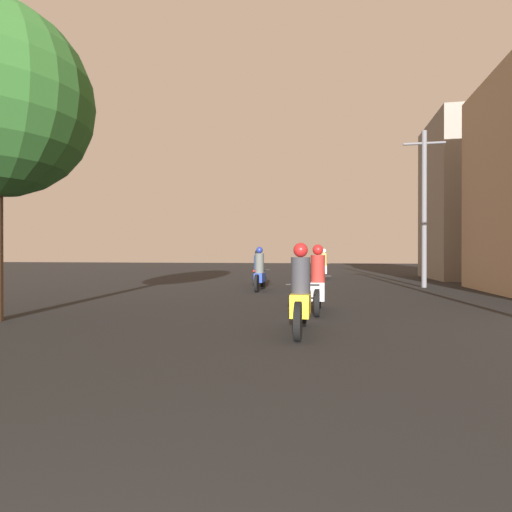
# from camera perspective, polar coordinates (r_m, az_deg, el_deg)

# --- Properties ---
(motorcycle_yellow) EXTENTS (0.60, 1.90, 1.51)m
(motorcycle_yellow) POSITION_cam_1_polar(r_m,az_deg,el_deg) (6.74, 6.42, -5.85)
(motorcycle_yellow) COLOR black
(motorcycle_yellow) RESTS_ON ground_plane
(motorcycle_silver) EXTENTS (0.60, 2.03, 1.54)m
(motorcycle_silver) POSITION_cam_1_polar(r_m,az_deg,el_deg) (9.21, 8.84, -4.16)
(motorcycle_silver) COLOR black
(motorcycle_silver) RESTS_ON ground_plane
(motorcycle_blue) EXTENTS (0.60, 1.92, 1.59)m
(motorcycle_blue) POSITION_cam_1_polar(r_m,az_deg,el_deg) (14.48, 0.54, -2.48)
(motorcycle_blue) COLOR black
(motorcycle_blue) RESTS_ON ground_plane
(motorcycle_red) EXTENTS (0.60, 2.06, 1.52)m
(motorcycle_red) POSITION_cam_1_polar(r_m,az_deg,el_deg) (17.40, 0.26, -2.08)
(motorcycle_red) COLOR black
(motorcycle_red) RESTS_ON ground_plane
(motorcycle_white) EXTENTS (0.60, 2.09, 1.63)m
(motorcycle_white) POSITION_cam_1_polar(r_m,az_deg,el_deg) (21.61, 9.69, -1.57)
(motorcycle_white) COLOR black
(motorcycle_white) RESTS_ON ground_plane
(building_right_far) EXTENTS (5.85, 5.60, 8.54)m
(building_right_far) POSITION_cam_1_polar(r_m,az_deg,el_deg) (24.72, 30.19, 7.06)
(building_right_far) COLOR gray
(building_right_far) RESTS_ON ground_plane
(utility_pole_far) EXTENTS (1.60, 0.20, 6.24)m
(utility_pole_far) POSITION_cam_1_polar(r_m,az_deg,el_deg) (17.33, 22.89, 6.70)
(utility_pole_far) COLOR slate
(utility_pole_far) RESTS_ON ground_plane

